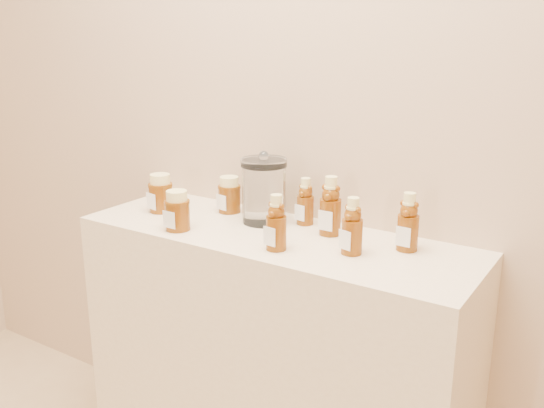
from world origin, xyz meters
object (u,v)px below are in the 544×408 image
Objects in this scene: bear_bottle_back_left at (305,198)px; honey_jar_left at (161,193)px; bear_bottle_front_left at (276,219)px; glass_canister at (264,188)px; display_table at (273,370)px.

bear_bottle_back_left reaches higher than honey_jar_left.
bear_bottle_front_left reaches higher than honey_jar_left.
honey_jar_left is 0.36m from glass_canister.
bear_bottle_front_left reaches higher than display_table.
glass_canister is (0.34, 0.09, 0.05)m from honey_jar_left.
bear_bottle_back_left is 0.24m from bear_bottle_front_left.
bear_bottle_back_left is 0.94× the size of bear_bottle_front_left.
display_table is 7.37× the size of bear_bottle_back_left.
honey_jar_left is (-0.50, 0.09, -0.02)m from bear_bottle_front_left.
bear_bottle_front_left is 0.24m from glass_canister.
display_table is at bearing 133.08° from bear_bottle_front_left.
honey_jar_left is at bearing 176.20° from bear_bottle_front_left.
bear_bottle_back_left is (0.03, 0.13, 0.53)m from display_table.
bear_bottle_back_left is at bearing 24.20° from glass_canister.
glass_canister reaches higher than bear_bottle_back_left.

